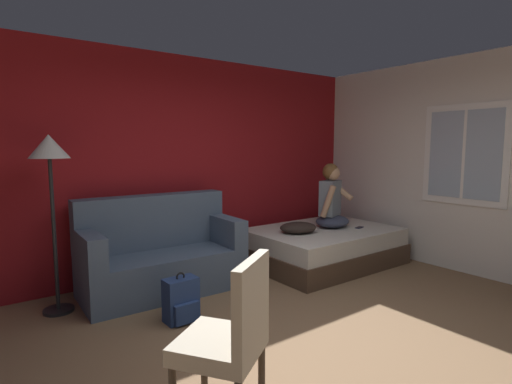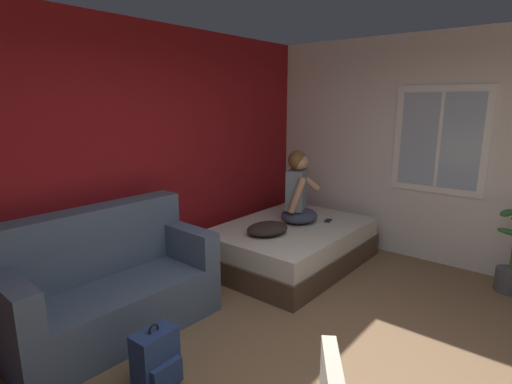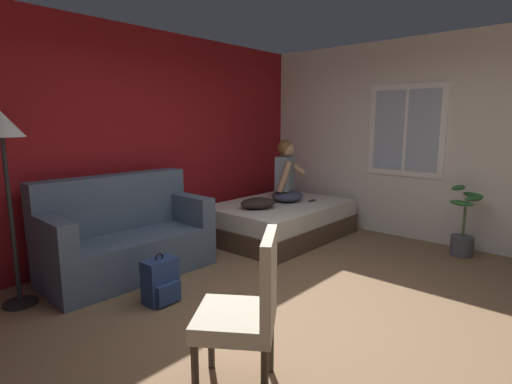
{
  "view_description": "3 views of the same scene",
  "coord_description": "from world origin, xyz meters",
  "px_view_note": "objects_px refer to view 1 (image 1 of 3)",
  "views": [
    {
      "loc": [
        -2.08,
        -2.03,
        1.6
      ],
      "look_at": [
        0.6,
        1.57,
        1.07
      ],
      "focal_mm": 28.0,
      "sensor_mm": 36.0,
      "label": 1
    },
    {
      "loc": [
        -1.98,
        -0.88,
        1.93
      ],
      "look_at": [
        1.22,
        1.74,
        0.98
      ],
      "focal_mm": 28.0,
      "sensor_mm": 36.0,
      "label": 2
    },
    {
      "loc": [
        -2.5,
        -1.69,
        1.61
      ],
      "look_at": [
        1.0,
        1.41,
        0.78
      ],
      "focal_mm": 28.0,
      "sensor_mm": 36.0,
      "label": 3
    }
  ],
  "objects_px": {
    "throw_pillow": "(298,228)",
    "side_chair": "(230,334)",
    "floor_lamp": "(50,164)",
    "backpack": "(181,301)",
    "couch": "(161,255)",
    "person_seated": "(331,201)",
    "bed": "(323,246)",
    "cell_phone": "(359,227)"
  },
  "relations": [
    {
      "from": "couch",
      "to": "floor_lamp",
      "type": "distance_m",
      "value": 1.47
    },
    {
      "from": "floor_lamp",
      "to": "backpack",
      "type": "bearing_deg",
      "value": -46.18
    },
    {
      "from": "couch",
      "to": "cell_phone",
      "type": "bearing_deg",
      "value": -13.67
    },
    {
      "from": "couch",
      "to": "backpack",
      "type": "relative_size",
      "value": 3.77
    },
    {
      "from": "bed",
      "to": "backpack",
      "type": "height_order",
      "value": "bed"
    },
    {
      "from": "bed",
      "to": "person_seated",
      "type": "xyz_separation_m",
      "value": [
        0.17,
        0.03,
        0.6
      ]
    },
    {
      "from": "throw_pillow",
      "to": "cell_phone",
      "type": "relative_size",
      "value": 3.33
    },
    {
      "from": "backpack",
      "to": "cell_phone",
      "type": "height_order",
      "value": "cell_phone"
    },
    {
      "from": "couch",
      "to": "person_seated",
      "type": "relative_size",
      "value": 1.97
    },
    {
      "from": "person_seated",
      "to": "floor_lamp",
      "type": "distance_m",
      "value": 3.46
    },
    {
      "from": "person_seated",
      "to": "throw_pillow",
      "type": "distance_m",
      "value": 0.69
    },
    {
      "from": "person_seated",
      "to": "cell_phone",
      "type": "height_order",
      "value": "person_seated"
    },
    {
      "from": "couch",
      "to": "person_seated",
      "type": "height_order",
      "value": "person_seated"
    },
    {
      "from": "backpack",
      "to": "throw_pillow",
      "type": "distance_m",
      "value": 1.99
    },
    {
      "from": "couch",
      "to": "cell_phone",
      "type": "distance_m",
      "value": 2.68
    },
    {
      "from": "person_seated",
      "to": "backpack",
      "type": "relative_size",
      "value": 1.91
    },
    {
      "from": "floor_lamp",
      "to": "bed",
      "type": "bearing_deg",
      "value": -7.21
    },
    {
      "from": "side_chair",
      "to": "cell_phone",
      "type": "relative_size",
      "value": 6.81
    },
    {
      "from": "person_seated",
      "to": "backpack",
      "type": "distance_m",
      "value": 2.66
    },
    {
      "from": "couch",
      "to": "floor_lamp",
      "type": "height_order",
      "value": "floor_lamp"
    },
    {
      "from": "bed",
      "to": "cell_phone",
      "type": "bearing_deg",
      "value": -30.52
    },
    {
      "from": "cell_phone",
      "to": "side_chair",
      "type": "bearing_deg",
      "value": -76.3
    },
    {
      "from": "backpack",
      "to": "throw_pillow",
      "type": "height_order",
      "value": "throw_pillow"
    },
    {
      "from": "side_chair",
      "to": "throw_pillow",
      "type": "height_order",
      "value": "side_chair"
    },
    {
      "from": "bed",
      "to": "floor_lamp",
      "type": "height_order",
      "value": "floor_lamp"
    },
    {
      "from": "side_chair",
      "to": "backpack",
      "type": "distance_m",
      "value": 1.47
    },
    {
      "from": "throw_pillow",
      "to": "side_chair",
      "type": "bearing_deg",
      "value": -140.14
    },
    {
      "from": "floor_lamp",
      "to": "couch",
      "type": "bearing_deg",
      "value": -1.51
    },
    {
      "from": "couch",
      "to": "side_chair",
      "type": "bearing_deg",
      "value": -103.55
    },
    {
      "from": "backpack",
      "to": "cell_phone",
      "type": "xyz_separation_m",
      "value": [
        2.78,
        0.24,
        0.29
      ]
    },
    {
      "from": "bed",
      "to": "couch",
      "type": "relative_size",
      "value": 1.13
    },
    {
      "from": "couch",
      "to": "floor_lamp",
      "type": "bearing_deg",
      "value": 178.49
    },
    {
      "from": "couch",
      "to": "backpack",
      "type": "bearing_deg",
      "value": -101.56
    },
    {
      "from": "side_chair",
      "to": "cell_phone",
      "type": "distance_m",
      "value": 3.54
    },
    {
      "from": "side_chair",
      "to": "person_seated",
      "type": "height_order",
      "value": "person_seated"
    },
    {
      "from": "side_chair",
      "to": "backpack",
      "type": "xyz_separation_m",
      "value": [
        0.37,
        1.39,
        -0.34
      ]
    },
    {
      "from": "couch",
      "to": "cell_phone",
      "type": "relative_size",
      "value": 11.98
    },
    {
      "from": "side_chair",
      "to": "throw_pillow",
      "type": "distance_m",
      "value": 2.95
    },
    {
      "from": "backpack",
      "to": "couch",
      "type": "bearing_deg",
      "value": 78.44
    },
    {
      "from": "person_seated",
      "to": "couch",
      "type": "bearing_deg",
      "value": 171.48
    },
    {
      "from": "person_seated",
      "to": "floor_lamp",
      "type": "height_order",
      "value": "floor_lamp"
    },
    {
      "from": "throw_pillow",
      "to": "cell_phone",
      "type": "height_order",
      "value": "throw_pillow"
    }
  ]
}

